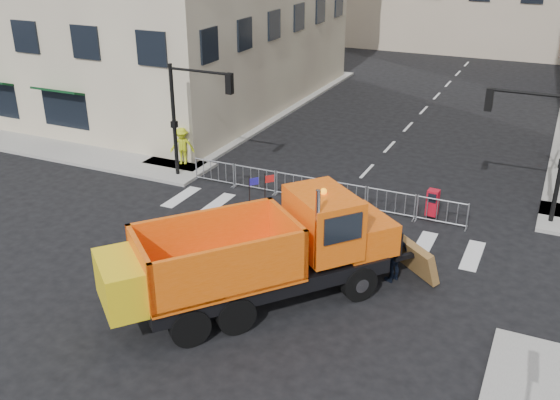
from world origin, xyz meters
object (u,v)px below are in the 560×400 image
at_px(plow_truck, 256,253).
at_px(cop_a, 378,245).
at_px(cop_c, 395,255).
at_px(newspaper_box, 433,203).
at_px(cop_b, 365,236).
at_px(worker, 182,146).

relative_size(plow_truck, cop_a, 4.92).
relative_size(plow_truck, cop_c, 5.09).
distance_m(plow_truck, newspaper_box, 9.44).
xyz_separation_m(cop_b, newspaper_box, (1.43, 4.51, -0.25)).
xyz_separation_m(cop_b, cop_c, (1.33, -0.91, 0.02)).
bearing_deg(cop_c, plow_truck, -22.41).
height_order(cop_c, newspaper_box, cop_c).
distance_m(cop_c, worker, 13.88).
distance_m(cop_a, cop_b, 0.82).
bearing_deg(plow_truck, cop_c, -7.61).
distance_m(cop_a, newspaper_box, 5.11).
bearing_deg(plow_truck, cop_a, 1.91).
distance_m(plow_truck, cop_b, 4.76).
xyz_separation_m(plow_truck, newspaper_box, (3.63, 8.64, -1.12)).
xyz_separation_m(cop_c, worker, (-12.43, 6.17, 0.10)).
height_order(cop_a, cop_b, cop_a).
height_order(plow_truck, newspaper_box, plow_truck).
relative_size(cop_b, newspaper_box, 1.74).
bearing_deg(newspaper_box, cop_a, -94.06).
bearing_deg(cop_c, cop_b, -99.22).
xyz_separation_m(plow_truck, cop_b, (2.21, 4.13, -0.87)).
distance_m(cop_a, worker, 13.08).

